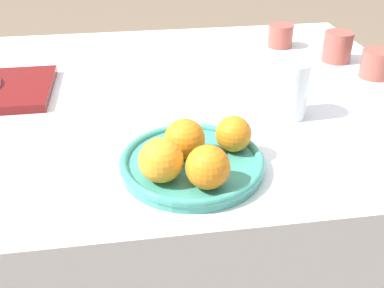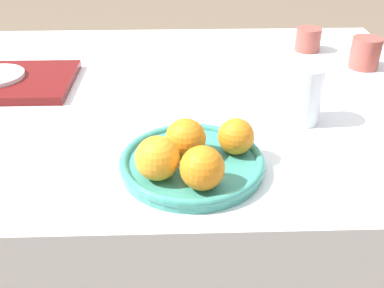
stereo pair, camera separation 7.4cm
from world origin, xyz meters
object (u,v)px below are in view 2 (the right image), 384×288
cup_2 (365,53)px  orange_3 (157,158)px  water_glass (304,95)px  cup_1 (308,39)px  orange_2 (202,168)px  fruit_platter (192,163)px  orange_0 (236,136)px  orange_1 (186,139)px

cup_2 → orange_3: bearing=-135.8°
water_glass → cup_1: size_ratio=1.65×
orange_2 → orange_3: (-0.07, 0.03, 0.00)m
orange_2 → cup_2: 0.70m
cup_1 → fruit_platter: bearing=-120.4°
orange_0 → orange_1: (-0.09, -0.01, 0.00)m
cup_2 → orange_2: bearing=-130.1°
water_glass → cup_1: bearing=74.2°
orange_2 → cup_1: (0.34, 0.67, -0.02)m
orange_0 → orange_2: 0.12m
cup_2 → orange_1: bearing=-136.8°
cup_2 → water_glass: bearing=-128.9°
fruit_platter → orange_1: size_ratio=3.59×
orange_0 → cup_1: size_ratio=0.89×
fruit_platter → cup_1: (0.35, 0.59, 0.02)m
orange_0 → cup_1: orange_0 is taller
fruit_platter → orange_2: (0.01, -0.07, 0.04)m
cup_1 → orange_2: bearing=-116.7°
orange_0 → orange_2: size_ratio=0.91×
fruit_platter → cup_2: (0.46, 0.46, 0.03)m
orange_0 → orange_3: (-0.13, -0.07, 0.00)m
cup_1 → cup_2: (0.11, -0.14, 0.01)m
cup_1 → cup_2: size_ratio=0.89×
water_glass → cup_2: water_glass is taller
fruit_platter → orange_0: (0.08, 0.02, 0.04)m
water_glass → orange_2: bearing=-131.6°
orange_0 → orange_2: (-0.06, -0.10, 0.00)m
orange_0 → orange_1: 0.09m
orange_0 → water_glass: (0.15, 0.14, 0.01)m
orange_2 → orange_3: orange_3 is taller
orange_2 → cup_2: bearing=49.9°
orange_0 → water_glass: size_ratio=0.54×
orange_0 → water_glass: bearing=43.3°
orange_1 → water_glass: 0.28m
orange_3 → orange_0: bearing=28.3°
orange_2 → water_glass: (0.21, 0.24, 0.01)m
orange_0 → water_glass: water_glass is taller
orange_2 → fruit_platter: bearing=99.9°
orange_1 → orange_3: orange_3 is taller
orange_0 → cup_2: bearing=48.3°
fruit_platter → cup_2: 0.65m
orange_0 → orange_1: bearing=-173.4°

